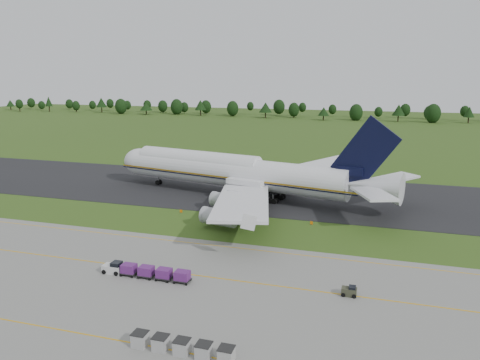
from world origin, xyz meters
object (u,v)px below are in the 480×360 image
(utility_cart, at_px, (349,292))
(edge_markers, at_px, (244,217))
(baggage_train, at_px, (144,271))
(aircraft, at_px, (237,172))
(uld_row, at_px, (182,347))

(utility_cart, bearing_deg, edge_markers, 128.68)
(edge_markers, bearing_deg, utility_cart, -51.32)
(baggage_train, relative_size, utility_cart, 6.92)
(aircraft, relative_size, edge_markers, 2.62)
(aircraft, distance_m, baggage_train, 47.47)
(utility_cart, relative_size, uld_row, 0.17)
(baggage_train, relative_size, uld_row, 1.20)
(aircraft, relative_size, utility_cart, 37.33)
(aircraft, xyz_separation_m, utility_cart, (28.99, -44.57, -5.21))
(aircraft, height_order, uld_row, aircraft)
(baggage_train, xyz_separation_m, utility_cart, (28.11, 2.64, -0.35))
(baggage_train, distance_m, uld_row, 20.00)
(aircraft, relative_size, baggage_train, 5.40)
(aircraft, height_order, baggage_train, aircraft)
(edge_markers, bearing_deg, baggage_train, -100.19)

